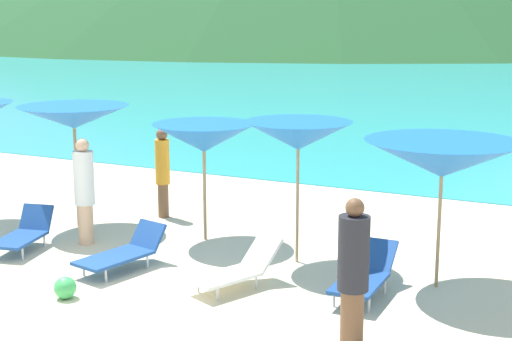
{
  "coord_description": "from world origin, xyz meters",
  "views": [
    {
      "loc": [
        6.73,
        -7.8,
        3.96
      ],
      "look_at": [
        0.85,
        4.2,
        1.2
      ],
      "focal_mm": 53.91,
      "sensor_mm": 36.0,
      "label": 1
    }
  ],
  "objects_px": {
    "lounge_chair_2": "(365,274)",
    "umbrella_1": "(74,117)",
    "umbrella_2": "(204,138)",
    "beach_ball": "(65,288)",
    "lounge_chair_3": "(238,268)",
    "beachgoer_3": "(163,170)",
    "umbrella_4": "(442,159)",
    "lounge_chair_0": "(24,233)",
    "umbrella_3": "(298,136)",
    "beachgoer_4": "(353,269)",
    "beachgoer_2": "(84,189)",
    "lounge_chair_1": "(123,252)"
  },
  "relations": [
    {
      "from": "lounge_chair_0",
      "to": "umbrella_4",
      "type": "bearing_deg",
      "value": -2.15
    },
    {
      "from": "beachgoer_2",
      "to": "umbrella_2",
      "type": "bearing_deg",
      "value": -1.55
    },
    {
      "from": "lounge_chair_2",
      "to": "umbrella_1",
      "type": "bearing_deg",
      "value": 168.83
    },
    {
      "from": "umbrella_1",
      "to": "beachgoer_3",
      "type": "bearing_deg",
      "value": 50.44
    },
    {
      "from": "beachgoer_2",
      "to": "lounge_chair_2",
      "type": "bearing_deg",
      "value": -37.84
    },
    {
      "from": "beachgoer_3",
      "to": "beach_ball",
      "type": "relative_size",
      "value": 5.5
    },
    {
      "from": "umbrella_1",
      "to": "lounge_chair_2",
      "type": "xyz_separation_m",
      "value": [
        5.96,
        -1.07,
        -1.75
      ]
    },
    {
      "from": "lounge_chair_3",
      "to": "beachgoer_3",
      "type": "relative_size",
      "value": 0.87
    },
    {
      "from": "lounge_chair_3",
      "to": "beachgoer_4",
      "type": "xyz_separation_m",
      "value": [
        2.14,
        -1.14,
        0.67
      ]
    },
    {
      "from": "umbrella_1",
      "to": "beach_ball",
      "type": "height_order",
      "value": "umbrella_1"
    },
    {
      "from": "lounge_chair_1",
      "to": "beachgoer_3",
      "type": "height_order",
      "value": "beachgoer_3"
    },
    {
      "from": "lounge_chair_0",
      "to": "lounge_chair_1",
      "type": "relative_size",
      "value": 0.87
    },
    {
      "from": "lounge_chair_2",
      "to": "lounge_chair_3",
      "type": "xyz_separation_m",
      "value": [
        -1.76,
        -0.52,
        -0.02
      ]
    },
    {
      "from": "lounge_chair_0",
      "to": "beachgoer_2",
      "type": "distance_m",
      "value": 1.25
    },
    {
      "from": "umbrella_3",
      "to": "umbrella_4",
      "type": "bearing_deg",
      "value": -4.12
    },
    {
      "from": "umbrella_2",
      "to": "beachgoer_2",
      "type": "distance_m",
      "value": 2.23
    },
    {
      "from": "umbrella_3",
      "to": "beachgoer_2",
      "type": "relative_size",
      "value": 1.23
    },
    {
      "from": "umbrella_3",
      "to": "umbrella_4",
      "type": "height_order",
      "value": "umbrella_3"
    },
    {
      "from": "umbrella_2",
      "to": "beachgoer_4",
      "type": "relative_size",
      "value": 1.13
    },
    {
      "from": "beachgoer_2",
      "to": "lounge_chair_3",
      "type": "bearing_deg",
      "value": -47.98
    },
    {
      "from": "lounge_chair_2",
      "to": "beachgoer_2",
      "type": "bearing_deg",
      "value": 176.23
    },
    {
      "from": "umbrella_2",
      "to": "umbrella_4",
      "type": "relative_size",
      "value": 0.91
    },
    {
      "from": "lounge_chair_1",
      "to": "umbrella_2",
      "type": "bearing_deg",
      "value": 92.71
    },
    {
      "from": "umbrella_3",
      "to": "beach_ball",
      "type": "height_order",
      "value": "umbrella_3"
    },
    {
      "from": "umbrella_3",
      "to": "beach_ball",
      "type": "bearing_deg",
      "value": -127.93
    },
    {
      "from": "umbrella_2",
      "to": "beach_ball",
      "type": "distance_m",
      "value": 3.78
    },
    {
      "from": "lounge_chair_2",
      "to": "lounge_chair_3",
      "type": "bearing_deg",
      "value": -164.39
    },
    {
      "from": "lounge_chair_3",
      "to": "lounge_chair_2",
      "type": "bearing_deg",
      "value": 39.61
    },
    {
      "from": "umbrella_4",
      "to": "beachgoer_4",
      "type": "bearing_deg",
      "value": -100.58
    },
    {
      "from": "umbrella_4",
      "to": "beachgoer_2",
      "type": "bearing_deg",
      "value": -174.81
    },
    {
      "from": "lounge_chair_2",
      "to": "beach_ball",
      "type": "height_order",
      "value": "lounge_chair_2"
    },
    {
      "from": "umbrella_4",
      "to": "lounge_chair_0",
      "type": "distance_m",
      "value": 7.01
    },
    {
      "from": "umbrella_3",
      "to": "beachgoer_3",
      "type": "relative_size",
      "value": 1.31
    },
    {
      "from": "umbrella_4",
      "to": "beachgoer_2",
      "type": "height_order",
      "value": "umbrella_4"
    },
    {
      "from": "umbrella_3",
      "to": "beachgoer_4",
      "type": "xyz_separation_m",
      "value": [
        1.84,
        -2.62,
        -1.1
      ]
    },
    {
      "from": "lounge_chair_0",
      "to": "beachgoer_4",
      "type": "relative_size",
      "value": 0.76
    },
    {
      "from": "umbrella_1",
      "to": "beach_ball",
      "type": "relative_size",
      "value": 7.17
    },
    {
      "from": "lounge_chair_0",
      "to": "beachgoer_2",
      "type": "relative_size",
      "value": 0.75
    },
    {
      "from": "beachgoer_4",
      "to": "beachgoer_3",
      "type": "bearing_deg",
      "value": -102.07
    },
    {
      "from": "umbrella_4",
      "to": "lounge_chair_3",
      "type": "relative_size",
      "value": 1.5
    },
    {
      "from": "lounge_chair_1",
      "to": "lounge_chair_3",
      "type": "height_order",
      "value": "lounge_chair_3"
    },
    {
      "from": "umbrella_1",
      "to": "lounge_chair_2",
      "type": "distance_m",
      "value": 6.31
    },
    {
      "from": "beachgoer_3",
      "to": "beach_ball",
      "type": "xyz_separation_m",
      "value": [
        1.16,
        -4.34,
        -0.79
      ]
    },
    {
      "from": "lounge_chair_2",
      "to": "beachgoer_4",
      "type": "relative_size",
      "value": 0.87
    },
    {
      "from": "lounge_chair_0",
      "to": "lounge_chair_2",
      "type": "height_order",
      "value": "lounge_chair_0"
    },
    {
      "from": "umbrella_1",
      "to": "lounge_chair_1",
      "type": "relative_size",
      "value": 1.44
    },
    {
      "from": "umbrella_2",
      "to": "umbrella_3",
      "type": "xyz_separation_m",
      "value": [
        1.95,
        -0.43,
        0.24
      ]
    },
    {
      "from": "lounge_chair_0",
      "to": "beachgoer_3",
      "type": "relative_size",
      "value": 0.79
    },
    {
      "from": "lounge_chair_1",
      "to": "beach_ball",
      "type": "height_order",
      "value": "lounge_chair_1"
    },
    {
      "from": "beachgoer_3",
      "to": "beachgoer_4",
      "type": "relative_size",
      "value": 0.96
    }
  ]
}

